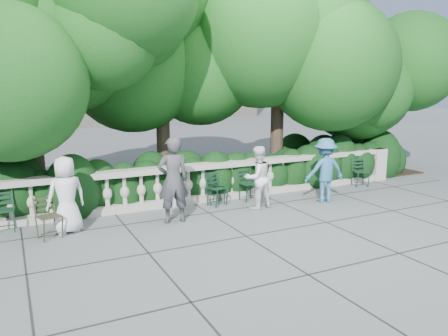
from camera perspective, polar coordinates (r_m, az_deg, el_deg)
name	(u,v)px	position (r m, az deg, el deg)	size (l,w,h in m)	color
ground	(244,219)	(9.84, 2.62, -6.71)	(90.00, 90.00, 0.00)	#565A5E
balustrade	(210,182)	(11.26, -1.82, -1.89)	(12.00, 0.44, 1.00)	#9E998E
shrub_hedge	(193,191)	(12.44, -4.11, -2.98)	(15.00, 2.60, 1.70)	black
tree_canopy	(211,48)	(12.58, -1.72, 15.37)	(15.04, 6.52, 6.78)	#3F3023
chair_b	(5,234)	(9.95, -26.67, -7.68)	(0.44, 0.48, 0.84)	black
chair_c	(217,205)	(10.98, -0.87, -4.84)	(0.44, 0.48, 0.84)	black
chair_d	(252,202)	(11.29, 3.64, -4.40)	(0.44, 0.48, 0.84)	black
chair_e	(221,207)	(10.83, -0.37, -5.05)	(0.44, 0.48, 0.84)	black
chair_f	(362,187)	(13.45, 17.60, -2.42)	(0.44, 0.48, 0.84)	black
chair_weathered	(54,240)	(9.18, -21.35, -8.77)	(0.44, 0.48, 0.84)	black
person_businessman	(66,195)	(9.31, -19.93, -3.33)	(0.77, 0.50, 1.58)	silver
person_woman_grey	(173,180)	(9.47, -6.66, -1.56)	(0.69, 0.45, 1.88)	#3C3D41
person_casual_man	(257,178)	(10.54, 4.36, -1.25)	(0.74, 0.58, 1.53)	white
person_older_blue	(325,170)	(11.40, 13.03, -0.28)	(1.06, 0.61, 1.64)	#2E638C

